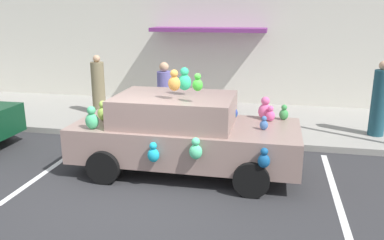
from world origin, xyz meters
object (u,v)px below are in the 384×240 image
at_px(teddy_bear_on_sidewalk, 186,117).
at_px(plush_covered_car, 183,133).
at_px(pedestrian_walking_past, 164,96).
at_px(pedestrian_near_shopfront, 98,87).
at_px(pedestrian_by_lamp, 379,102).

bearing_deg(teddy_bear_on_sidewalk, plush_covered_car, -78.51).
bearing_deg(pedestrian_walking_past, pedestrian_near_shopfront, 164.11).
xyz_separation_m(teddy_bear_on_sidewalk, pedestrian_walking_past, (-0.69, 0.46, 0.44)).
bearing_deg(pedestrian_near_shopfront, pedestrian_by_lamp, -4.32).
bearing_deg(pedestrian_by_lamp, pedestrian_near_shopfront, 175.68).
xyz_separation_m(plush_covered_car, teddy_bear_on_sidewalk, (-0.47, 2.31, -0.32)).
relative_size(teddy_bear_on_sidewalk, pedestrian_by_lamp, 0.39).
height_order(plush_covered_car, pedestrian_near_shopfront, plush_covered_car).
bearing_deg(teddy_bear_on_sidewalk, pedestrian_near_shopfront, 159.34).
height_order(plush_covered_car, pedestrian_walking_past, plush_covered_car).
bearing_deg(plush_covered_car, pedestrian_by_lamp, 33.64).
height_order(pedestrian_near_shopfront, pedestrian_walking_past, pedestrian_near_shopfront).
xyz_separation_m(plush_covered_car, pedestrian_near_shopfront, (-3.36, 3.40, 0.15)).
height_order(pedestrian_walking_past, pedestrian_by_lamp, pedestrian_by_lamp).
bearing_deg(pedestrian_near_shopfront, teddy_bear_on_sidewalk, -20.66).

